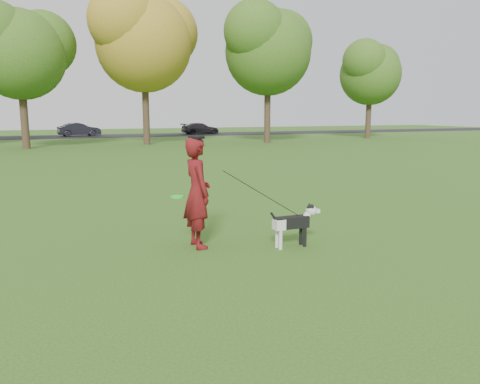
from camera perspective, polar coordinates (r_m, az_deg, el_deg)
name	(u,v)px	position (r m, az deg, el deg)	size (l,w,h in m)	color
ground	(220,243)	(8.55, -2.45, -6.22)	(120.00, 120.00, 0.00)	#285116
road	(77,137)	(47.86, -19.21, 6.41)	(120.00, 7.00, 0.02)	black
man	(197,193)	(8.14, -5.24, -0.09)	(0.71, 0.46, 1.93)	#550C13
dog	(295,221)	(8.26, 6.73, -3.53)	(1.00, 0.20, 0.76)	black
car_mid	(79,130)	(47.85, -19.03, 7.20)	(1.37, 3.92, 1.29)	black
car_right	(200,129)	(50.12, -4.86, 7.72)	(1.64, 4.04, 1.17)	#262127
man_held_items	(262,194)	(8.20, 2.73, -0.25)	(2.21, 0.80, 1.43)	#1DE82B
tree_row	(61,33)	(34.19, -20.94, 17.63)	(51.74, 8.86, 12.01)	#38281C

